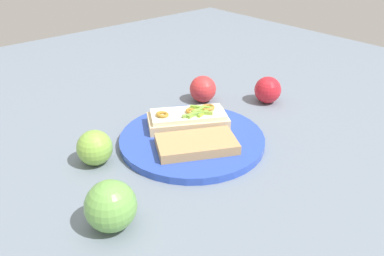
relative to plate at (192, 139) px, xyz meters
The scene contains 8 objects.
ground_plane 0.01m from the plate, ahead, with size 2.00×2.00×0.00m, color slate.
plate is the anchor object (origin of this frame).
sandwich 0.06m from the plate, 58.65° to the left, with size 0.19×0.16×0.04m.
bread_slice_side 0.05m from the plate, 120.43° to the right, with size 0.16×0.09×0.02m, color tan.
apple_0 0.22m from the plate, 41.43° to the left, with size 0.07×0.07×0.07m, color red.
apple_1 0.29m from the plate, ahead, with size 0.07×0.07×0.07m, color red.
apple_2 0.21m from the plate, 161.61° to the left, with size 0.07×0.07×0.07m, color #82B343.
apple_3 0.29m from the plate, 156.70° to the right, with size 0.08×0.08×0.08m, color #6BA84B.
Camera 1 is at (-0.49, -0.56, 0.44)m, focal length 36.88 mm.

